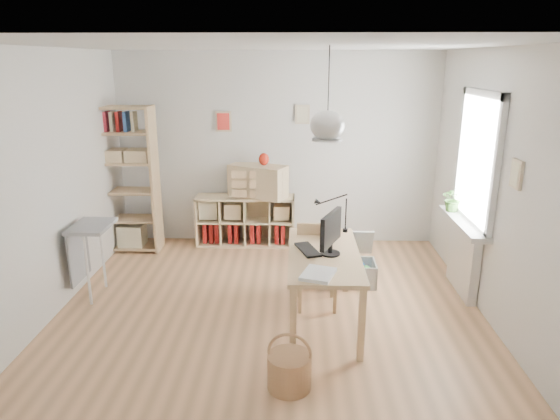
{
  "coord_description": "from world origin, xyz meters",
  "views": [
    {
      "loc": [
        0.26,
        -4.75,
        2.58
      ],
      "look_at": [
        0.1,
        0.3,
        1.05
      ],
      "focal_mm": 32.0,
      "sensor_mm": 36.0,
      "label": 1
    }
  ],
  "objects_px": {
    "cube_shelf": "(244,224)",
    "monitor": "(331,231)",
    "desk": "(324,261)",
    "drawer_chest": "(258,181)",
    "tall_bookshelf": "(126,174)",
    "chair": "(317,260)",
    "storage_chest": "(353,267)"
  },
  "relations": [
    {
      "from": "cube_shelf",
      "to": "monitor",
      "type": "xyz_separation_m",
      "value": [
        1.08,
        -2.27,
        0.69
      ]
    },
    {
      "from": "desk",
      "to": "drawer_chest",
      "type": "distance_m",
      "value": 2.35
    },
    {
      "from": "desk",
      "to": "monitor",
      "type": "bearing_deg",
      "value": -33.61
    },
    {
      "from": "cube_shelf",
      "to": "tall_bookshelf",
      "type": "xyz_separation_m",
      "value": [
        -1.56,
        -0.28,
        0.79
      ]
    },
    {
      "from": "chair",
      "to": "storage_chest",
      "type": "relative_size",
      "value": 1.4
    },
    {
      "from": "cube_shelf",
      "to": "drawer_chest",
      "type": "xyz_separation_m",
      "value": [
        0.21,
        -0.04,
        0.65
      ]
    },
    {
      "from": "tall_bookshelf",
      "to": "drawer_chest",
      "type": "height_order",
      "value": "tall_bookshelf"
    },
    {
      "from": "monitor",
      "to": "storage_chest",
      "type": "bearing_deg",
      "value": 93.57
    },
    {
      "from": "chair",
      "to": "drawer_chest",
      "type": "relative_size",
      "value": 1.11
    },
    {
      "from": "drawer_chest",
      "to": "monitor",
      "type": "bearing_deg",
      "value": -44.58
    },
    {
      "from": "storage_chest",
      "to": "monitor",
      "type": "distance_m",
      "value": 1.32
    },
    {
      "from": "tall_bookshelf",
      "to": "drawer_chest",
      "type": "bearing_deg",
      "value": 7.71
    },
    {
      "from": "tall_bookshelf",
      "to": "monitor",
      "type": "xyz_separation_m",
      "value": [
        2.64,
        -1.99,
        -0.1
      ]
    },
    {
      "from": "tall_bookshelf",
      "to": "chair",
      "type": "distance_m",
      "value": 3.03
    },
    {
      "from": "monitor",
      "to": "tall_bookshelf",
      "type": "bearing_deg",
      "value": 166.09
    },
    {
      "from": "storage_chest",
      "to": "chair",
      "type": "bearing_deg",
      "value": -128.62
    },
    {
      "from": "desk",
      "to": "drawer_chest",
      "type": "height_order",
      "value": "drawer_chest"
    },
    {
      "from": "desk",
      "to": "chair",
      "type": "height_order",
      "value": "chair"
    },
    {
      "from": "chair",
      "to": "monitor",
      "type": "xyz_separation_m",
      "value": [
        0.11,
        -0.44,
        0.49
      ]
    },
    {
      "from": "chair",
      "to": "drawer_chest",
      "type": "distance_m",
      "value": 1.99
    },
    {
      "from": "cube_shelf",
      "to": "monitor",
      "type": "bearing_deg",
      "value": -64.56
    },
    {
      "from": "desk",
      "to": "monitor",
      "type": "relative_size",
      "value": 3.22
    },
    {
      "from": "cube_shelf",
      "to": "chair",
      "type": "relative_size",
      "value": 1.59
    },
    {
      "from": "drawer_chest",
      "to": "tall_bookshelf",
      "type": "bearing_deg",
      "value": -148.2
    },
    {
      "from": "desk",
      "to": "drawer_chest",
      "type": "relative_size",
      "value": 1.9
    },
    {
      "from": "chair",
      "to": "monitor",
      "type": "bearing_deg",
      "value": -77.03
    },
    {
      "from": "cube_shelf",
      "to": "storage_chest",
      "type": "relative_size",
      "value": 2.24
    },
    {
      "from": "storage_chest",
      "to": "drawer_chest",
      "type": "distance_m",
      "value": 1.9
    },
    {
      "from": "desk",
      "to": "chair",
      "type": "bearing_deg",
      "value": 97.35
    },
    {
      "from": "cube_shelf",
      "to": "monitor",
      "type": "height_order",
      "value": "monitor"
    },
    {
      "from": "monitor",
      "to": "drawer_chest",
      "type": "distance_m",
      "value": 2.39
    },
    {
      "from": "cube_shelf",
      "to": "tall_bookshelf",
      "type": "bearing_deg",
      "value": -169.81
    }
  ]
}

